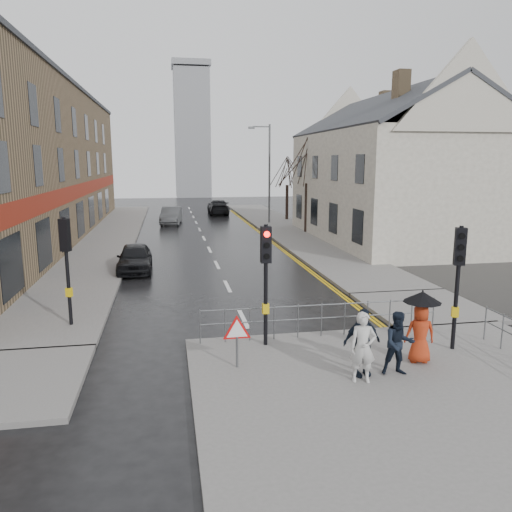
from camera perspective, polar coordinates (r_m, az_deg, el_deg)
name	(u,v)px	position (r m, az deg, el deg)	size (l,w,h in m)	color
ground	(260,352)	(14.06, 0.44, -10.95)	(120.00, 120.00, 0.00)	black
near_pavement	(423,400)	(11.94, 18.58, -15.29)	(10.00, 9.00, 0.14)	#605E5B
left_pavement	(109,236)	(36.44, -16.47, 2.26)	(4.00, 44.00, 0.14)	#605E5B
right_pavement	(283,228)	(39.21, 3.11, 3.27)	(4.00, 40.00, 0.14)	#605E5B
pavement_bridge_right	(423,307)	(18.88, 18.56, -5.57)	(4.00, 4.20, 0.14)	#605E5B
building_left_terrace	(14,164)	(36.14, -25.88, 9.42)	(8.00, 42.00, 10.00)	brown
building_right_cream	(391,168)	(34.03, 15.15, 9.72)	(9.00, 16.40, 10.10)	beige
church_tower	(192,134)	(75.03, -7.31, 13.63)	(5.00, 5.00, 18.00)	gray
traffic_signal_near_left	(266,264)	(13.57, 1.13, -0.90)	(0.28, 0.27, 3.40)	black
traffic_signal_near_right	(459,266)	(14.32, 22.15, -1.08)	(0.34, 0.33, 3.40)	black
traffic_signal_far_left	(66,252)	(16.38, -20.87, 0.42)	(0.34, 0.33, 3.40)	black
guard_railing_front	(322,312)	(14.78, 7.51, -6.42)	(7.14, 0.04, 1.00)	#595B5E
warning_sign	(237,333)	(12.46, -2.19, -8.76)	(0.80, 0.07, 1.35)	#595B5E
street_lamp	(267,167)	(41.66, 1.30, 10.12)	(1.83, 0.25, 8.00)	#595B5E
tree_near	(307,162)	(36.21, 5.87, 10.64)	(2.40, 2.40, 6.58)	#2E201A
tree_far	(287,170)	(44.09, 3.60, 9.77)	(2.40, 2.40, 5.64)	#2E201A
pedestrian_a	(363,347)	(11.97, 12.11, -10.18)	(0.61, 0.40, 1.67)	#B7B7B3
pedestrian_b	(399,343)	(12.57, 16.01, -9.59)	(0.76, 0.59, 1.56)	black
pedestrian_with_umbrella	(421,322)	(13.38, 18.32, -7.16)	(0.96, 0.96, 1.87)	#AD3014
pedestrian_d	(362,342)	(12.31, 11.99, -9.61)	(0.97, 0.40, 1.65)	black
car_parked	(135,258)	(24.43, -13.68, -0.22)	(1.58, 3.92, 1.33)	black
car_mid	(171,216)	(42.41, -9.67, 4.58)	(1.52, 4.35, 1.43)	#3D3F41
car_far	(218,207)	(49.82, -4.35, 5.61)	(2.01, 4.94, 1.43)	black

